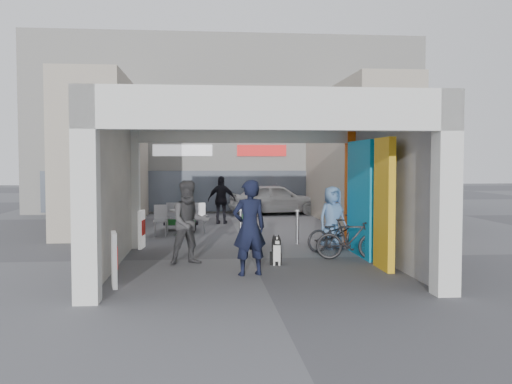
{
  "coord_description": "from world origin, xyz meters",
  "views": [
    {
      "loc": [
        -1.13,
        -13.33,
        2.28
      ],
      "look_at": [
        0.21,
        1.0,
        1.52
      ],
      "focal_mm": 40.0,
      "sensor_mm": 36.0,
      "label": 1
    }
  ],
  "objects": [
    {
      "name": "produce_stand",
      "position": [
        -1.85,
        5.85,
        0.3
      ],
      "size": [
        1.15,
        0.62,
        0.75
      ],
      "rotation": [
        0.0,
        0.0,
        0.1
      ],
      "color": "black",
      "rests_on": "ground"
    },
    {
      "name": "cafe_set",
      "position": [
        -1.91,
        4.79,
        0.34
      ],
      "size": [
        1.59,
        1.28,
        0.96
      ],
      "rotation": [
        0.0,
        0.0,
        -0.31
      ],
      "color": "#97979B",
      "rests_on": "ground"
    },
    {
      "name": "plaza_bldg_right",
      "position": [
        4.5,
        7.5,
        2.5
      ],
      "size": [
        2.0,
        9.0,
        5.0
      ],
      "primitive_type": "cube",
      "color": "#A39B87",
      "rests_on": "ground"
    },
    {
      "name": "bollard_right",
      "position": [
        1.48,
        2.22,
        0.47
      ],
      "size": [
        0.09,
        0.09,
        0.94
      ],
      "primitive_type": "cylinder",
      "color": "gray",
      "rests_on": "ground"
    },
    {
      "name": "white_van",
      "position": [
        2.02,
        11.28,
        0.68
      ],
      "size": [
        4.19,
        2.27,
        1.35
      ],
      "primitive_type": "imported",
      "rotation": [
        0.0,
        0.0,
        1.75
      ],
      "color": "white",
      "rests_on": "ground"
    },
    {
      "name": "advert_board_near",
      "position": [
        -2.75,
        -2.81,
        0.51
      ],
      "size": [
        0.19,
        0.56,
        1.0
      ],
      "rotation": [
        0.0,
        0.0,
        0.19
      ],
      "color": "white",
      "rests_on": "ground"
    },
    {
      "name": "border_collie",
      "position": [
        0.49,
        -0.85,
        0.27
      ],
      "size": [
        0.25,
        0.49,
        0.68
      ],
      "rotation": [
        0.0,
        0.0,
        -0.09
      ],
      "color": "black",
      "rests_on": "ground"
    },
    {
      "name": "bollard_center",
      "position": [
        -0.08,
        2.41,
        0.48
      ],
      "size": [
        0.09,
        0.09,
        0.95
      ],
      "primitive_type": "cylinder",
      "color": "gray",
      "rests_on": "ground"
    },
    {
      "name": "man_with_dog",
      "position": [
        -0.2,
        -1.98,
        0.96
      ],
      "size": [
        0.8,
        0.63,
        1.93
      ],
      "primitive_type": "imported",
      "rotation": [
        0.0,
        0.0,
        3.4
      ],
      "color": "black",
      "rests_on": "ground"
    },
    {
      "name": "far_building",
      "position": [
        -0.0,
        13.99,
        3.99
      ],
      "size": [
        18.0,
        4.08,
        8.0
      ],
      "color": "silver",
      "rests_on": "ground"
    },
    {
      "name": "advert_board_far",
      "position": [
        -2.75,
        1.91,
        0.51
      ],
      "size": [
        0.15,
        0.56,
        1.0
      ],
      "rotation": [
        0.0,
        0.0,
        -0.1
      ],
      "color": "white",
      "rests_on": "ground"
    },
    {
      "name": "man_back_turned",
      "position": [
        -1.43,
        -0.61,
        0.94
      ],
      "size": [
        1.08,
        0.95,
        1.87
      ],
      "primitive_type": "imported",
      "rotation": [
        0.0,
        0.0,
        0.3
      ],
      "color": "#414043",
      "rests_on": "ground"
    },
    {
      "name": "bicycle_front",
      "position": [
        2.29,
        0.93,
        0.45
      ],
      "size": [
        1.83,
        1.15,
        0.91
      ],
      "primitive_type": "imported",
      "rotation": [
        0.0,
        0.0,
        1.91
      ],
      "color": "black",
      "rests_on": "ground"
    },
    {
      "name": "man_crates",
      "position": [
        -0.43,
        7.69,
        0.88
      ],
      "size": [
        1.1,
        0.65,
        1.77
      ],
      "primitive_type": "imported",
      "rotation": [
        0.0,
        0.0,
        2.92
      ],
      "color": "black",
      "rests_on": "ground"
    },
    {
      "name": "bicycle_rear",
      "position": [
        2.3,
        -0.38,
        0.48
      ],
      "size": [
        1.65,
        0.73,
        0.96
      ],
      "primitive_type": "imported",
      "rotation": [
        0.0,
        0.0,
        1.39
      ],
      "color": "black",
      "rests_on": "ground"
    },
    {
      "name": "plaza_bldg_left",
      "position": [
        -4.5,
        7.5,
        2.5
      ],
      "size": [
        2.0,
        9.0,
        5.0
      ],
      "primitive_type": "cube",
      "color": "#A39B87",
      "rests_on": "ground"
    },
    {
      "name": "bollard_left",
      "position": [
        -1.46,
        2.44,
        0.42
      ],
      "size": [
        0.09,
        0.09,
        0.84
      ],
      "primitive_type": "cylinder",
      "color": "gray",
      "rests_on": "ground"
    },
    {
      "name": "arcade_canopy",
      "position": [
        0.54,
        -0.82,
        2.3
      ],
      "size": [
        6.4,
        6.45,
        6.4
      ],
      "color": "silver",
      "rests_on": "ground"
    },
    {
      "name": "man_elderly",
      "position": [
        2.26,
        1.33,
        0.82
      ],
      "size": [
        0.94,
        0.79,
        1.65
      ],
      "primitive_type": "imported",
      "rotation": [
        0.0,
        0.0,
        0.38
      ],
      "color": "#587BAB",
      "rests_on": "ground"
    },
    {
      "name": "crate_stack",
      "position": [
        0.64,
        8.5,
        0.28
      ],
      "size": [
        0.53,
        0.46,
        0.56
      ],
      "rotation": [
        0.0,
        0.0,
        0.28
      ],
      "color": "#1A5E23",
      "rests_on": "ground"
    },
    {
      "name": "ground",
      "position": [
        0.0,
        0.0,
        0.0
      ],
      "size": [
        90.0,
        90.0,
        0.0
      ],
      "primitive_type": "plane",
      "color": "#58585D",
      "rests_on": "ground"
    }
  ]
}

